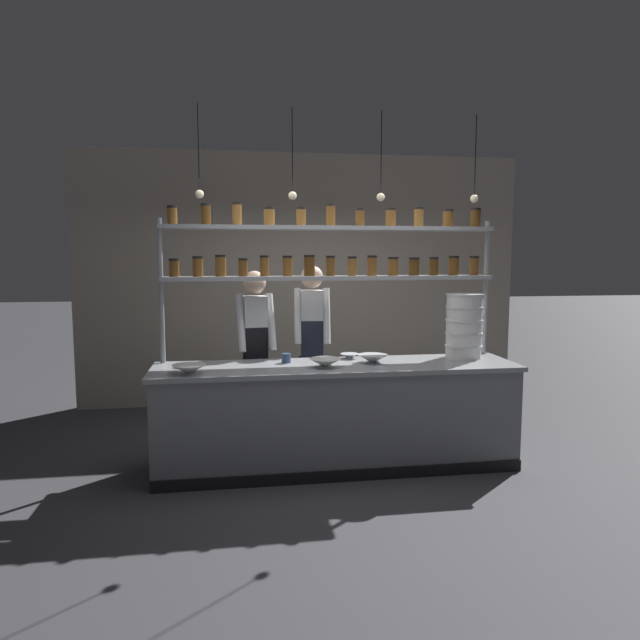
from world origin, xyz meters
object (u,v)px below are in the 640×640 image
chef_center (312,339)px  prep_bowl_near_left (325,363)px  spice_shelf_unit (331,257)px  prep_bowl_center_back (373,359)px  serving_cup_front (286,358)px  prep_bowl_near_right (349,356)px  prep_bowl_center_front (189,369)px  container_stack (464,326)px  chef_left (255,346)px

chef_center → prep_bowl_near_left: (-0.01, -0.92, -0.08)m
spice_shelf_unit → prep_bowl_center_back: (0.32, -0.31, -0.90)m
serving_cup_front → prep_bowl_near_right: bearing=11.3°
prep_bowl_center_front → container_stack: bearing=8.3°
prep_bowl_center_back → chef_center: bearing=118.9°
container_stack → prep_bowl_near_left: container_stack is taller
spice_shelf_unit → container_stack: bearing=-8.5°
chef_center → prep_bowl_near_left: chef_center is taller
prep_bowl_center_front → serving_cup_front: (0.82, 0.37, 0.00)m
spice_shelf_unit → prep_bowl_center_front: 1.64m
chef_center → prep_bowl_center_back: size_ratio=6.49×
prep_bowl_center_back → serving_cup_front: size_ratio=3.28×
prep_bowl_near_left → prep_bowl_center_back: 0.47m
container_stack → serving_cup_front: bearing=179.7°
chef_left → serving_cup_front: 0.52m
container_stack → prep_bowl_center_front: 2.52m
prep_bowl_center_front → prep_bowl_near_right: (1.42, 0.49, -0.01)m
spice_shelf_unit → chef_center: spice_shelf_unit is taller
prep_bowl_near_left → prep_bowl_center_back: same height
prep_bowl_center_back → serving_cup_front: bearing=170.2°
spice_shelf_unit → serving_cup_front: spice_shelf_unit is taller
spice_shelf_unit → chef_center: 0.96m
chef_center → chef_left: bearing=-154.6°
prep_bowl_center_back → serving_cup_front: 0.77m
chef_center → prep_bowl_center_front: chef_center is taller
chef_center → prep_bowl_near_right: (0.28, -0.54, -0.09)m
prep_bowl_near_left → prep_bowl_near_right: 0.48m
prep_bowl_near_left → serving_cup_front: size_ratio=3.29×
container_stack → chef_center: bearing=153.6°
container_stack → prep_bowl_near_left: (-1.35, -0.25, -0.26)m
chef_left → chef_center: 0.62m
chef_center → prep_bowl_center_front: bearing=-132.2°
chef_center → prep_bowl_center_front: (-1.15, -1.02, -0.08)m
prep_bowl_center_back → prep_bowl_near_right: 0.30m
prep_bowl_near_right → prep_bowl_near_left: bearing=-127.4°
container_stack → prep_bowl_center_back: (-0.90, -0.12, -0.27)m
chef_left → prep_bowl_near_right: chef_left is taller
prep_bowl_near_left → serving_cup_front: (-0.31, 0.26, 0.00)m
prep_bowl_center_front → serving_cup_front: size_ratio=3.30×
prep_bowl_near_right → serving_cup_front: bearing=-168.7°
chef_center → prep_bowl_near_right: 0.61m
chef_left → prep_bowl_center_front: bearing=-131.6°
prep_bowl_center_back → chef_left: bearing=150.1°
chef_center → prep_bowl_center_back: 0.90m
spice_shelf_unit → serving_cup_front: (-0.44, -0.18, -0.89)m
prep_bowl_center_back → container_stack: bearing=7.8°
container_stack → serving_cup_front: 1.68m
chef_left → serving_cup_front: chef_left is taller
chef_center → serving_cup_front: 0.74m
prep_bowl_center_front → prep_bowl_near_right: bearing=19.0°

